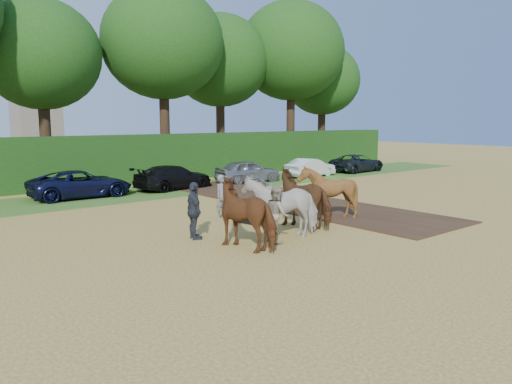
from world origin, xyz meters
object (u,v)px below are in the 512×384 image
spectator_near (277,214)px  church (31,38)px  parked_cars (191,176)px  plough_team (292,201)px  spectator_far (194,211)px

spectator_near → church: (8.37, 53.62, 12.80)m
church → parked_cars: bearing=-94.9°
spectator_near → plough_team: plough_team is taller
spectator_near → plough_team: 1.79m
spectator_near → spectator_far: bearing=70.2°
spectator_near → church: size_ratio=0.07×
parked_cars → spectator_far: bearing=-122.1°
spectator_near → parked_cars: bearing=7.0°
plough_team → spectator_near: bearing=-149.6°
church → spectator_near: bearing=-98.9°
plough_team → parked_cars: size_ratio=0.20×
plough_team → church: bearing=82.6°
plough_team → parked_cars: (3.31, 11.85, -0.37)m
spectator_far → plough_team: (3.40, -1.14, 0.10)m
spectator_near → spectator_far: 2.77m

